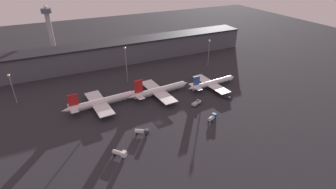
{
  "coord_description": "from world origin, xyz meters",
  "views": [
    {
      "loc": [
        -49.24,
        -114.33,
        84.96
      ],
      "look_at": [
        14.77,
        18.29,
        6.0
      ],
      "focal_mm": 28.0,
      "sensor_mm": 36.0,
      "label": 1
    }
  ],
  "objects_px": {
    "service_vehicle_2": "(212,117)",
    "service_vehicle_3": "(142,131)",
    "airplane_2": "(212,83)",
    "service_vehicle_1": "(120,153)",
    "service_vehicle_0": "(225,96)",
    "control_tower": "(49,27)",
    "airplane_1": "(159,90)",
    "airplane_0": "(101,102)",
    "service_vehicle_4": "(196,103)"
  },
  "relations": [
    {
      "from": "service_vehicle_2",
      "to": "service_vehicle_3",
      "type": "distance_m",
      "value": 41.63
    },
    {
      "from": "airplane_2",
      "to": "service_vehicle_2",
      "type": "relative_size",
      "value": 6.17
    },
    {
      "from": "service_vehicle_3",
      "to": "service_vehicle_1",
      "type": "bearing_deg",
      "value": -111.24
    },
    {
      "from": "service_vehicle_0",
      "to": "service_vehicle_1",
      "type": "height_order",
      "value": "service_vehicle_1"
    },
    {
      "from": "service_vehicle_0",
      "to": "control_tower",
      "type": "xyz_separation_m",
      "value": [
        -94.62,
        143.33,
        25.0
      ]
    },
    {
      "from": "airplane_1",
      "to": "airplane_0",
      "type": "bearing_deg",
      "value": 173.83
    },
    {
      "from": "airplane_1",
      "to": "service_vehicle_1",
      "type": "xyz_separation_m",
      "value": [
        -42.12,
        -47.92,
        -1.91
      ]
    },
    {
      "from": "airplane_2",
      "to": "service_vehicle_1",
      "type": "relative_size",
      "value": 6.27
    },
    {
      "from": "service_vehicle_1",
      "to": "service_vehicle_4",
      "type": "xyz_separation_m",
      "value": [
        57.84,
        25.58,
        -0.41
      ]
    },
    {
      "from": "service_vehicle_0",
      "to": "service_vehicle_3",
      "type": "bearing_deg",
      "value": -94.01
    },
    {
      "from": "airplane_1",
      "to": "service_vehicle_2",
      "type": "distance_m",
      "value": 43.88
    },
    {
      "from": "airplane_0",
      "to": "service_vehicle_0",
      "type": "height_order",
      "value": "airplane_0"
    },
    {
      "from": "airplane_0",
      "to": "service_vehicle_2",
      "type": "height_order",
      "value": "airplane_0"
    },
    {
      "from": "airplane_1",
      "to": "control_tower",
      "type": "relative_size",
      "value": 1.02
    },
    {
      "from": "airplane_2",
      "to": "service_vehicle_3",
      "type": "height_order",
      "value": "airplane_2"
    },
    {
      "from": "service_vehicle_2",
      "to": "service_vehicle_3",
      "type": "xyz_separation_m",
      "value": [
        -41.33,
        4.98,
        -0.02
      ]
    },
    {
      "from": "airplane_2",
      "to": "service_vehicle_4",
      "type": "xyz_separation_m",
      "value": [
        -23.3,
        -16.92,
        -1.92
      ]
    },
    {
      "from": "service_vehicle_4",
      "to": "service_vehicle_0",
      "type": "bearing_deg",
      "value": -23.16
    },
    {
      "from": "airplane_2",
      "to": "service_vehicle_3",
      "type": "relative_size",
      "value": 5.53
    },
    {
      "from": "airplane_0",
      "to": "service_vehicle_0",
      "type": "bearing_deg",
      "value": -21.66
    },
    {
      "from": "service_vehicle_3",
      "to": "control_tower",
      "type": "distance_m",
      "value": 161.53
    },
    {
      "from": "airplane_1",
      "to": "service_vehicle_0",
      "type": "distance_m",
      "value": 44.37
    },
    {
      "from": "service_vehicle_3",
      "to": "service_vehicle_4",
      "type": "bearing_deg",
      "value": 50.42
    },
    {
      "from": "airplane_2",
      "to": "service_vehicle_3",
      "type": "xyz_separation_m",
      "value": [
        -65.42,
        -30.82,
        -1.49
      ]
    },
    {
      "from": "airplane_0",
      "to": "service_vehicle_1",
      "type": "relative_size",
      "value": 7.2
    },
    {
      "from": "airplane_0",
      "to": "service_vehicle_4",
      "type": "height_order",
      "value": "airplane_0"
    },
    {
      "from": "service_vehicle_0",
      "to": "service_vehicle_3",
      "type": "height_order",
      "value": "service_vehicle_3"
    },
    {
      "from": "airplane_0",
      "to": "service_vehicle_3",
      "type": "bearing_deg",
      "value": -75.38
    },
    {
      "from": "airplane_2",
      "to": "service_vehicle_0",
      "type": "bearing_deg",
      "value": -97.81
    },
    {
      "from": "service_vehicle_0",
      "to": "service_vehicle_1",
      "type": "xyz_separation_m",
      "value": [
        -80.12,
        -25.15,
        0.61
      ]
    },
    {
      "from": "service_vehicle_1",
      "to": "control_tower",
      "type": "height_order",
      "value": "control_tower"
    },
    {
      "from": "service_vehicle_0",
      "to": "control_tower",
      "type": "bearing_deg",
      "value": -162.39
    },
    {
      "from": "service_vehicle_0",
      "to": "service_vehicle_4",
      "type": "bearing_deg",
      "value": -106.93
    },
    {
      "from": "airplane_2",
      "to": "service_vehicle_0",
      "type": "relative_size",
      "value": 5.4
    },
    {
      "from": "service_vehicle_0",
      "to": "service_vehicle_2",
      "type": "bearing_deg",
      "value": -67.17
    },
    {
      "from": "airplane_0",
      "to": "service_vehicle_3",
      "type": "height_order",
      "value": "airplane_0"
    },
    {
      "from": "airplane_1",
      "to": "service_vehicle_2",
      "type": "xyz_separation_m",
      "value": [
        14.93,
        -41.22,
        -1.88
      ]
    },
    {
      "from": "airplane_1",
      "to": "service_vehicle_2",
      "type": "bearing_deg",
      "value": -74.54
    },
    {
      "from": "control_tower",
      "to": "service_vehicle_4",
      "type": "bearing_deg",
      "value": -63.15
    },
    {
      "from": "service_vehicle_4",
      "to": "airplane_2",
      "type": "bearing_deg",
      "value": 13.93
    },
    {
      "from": "airplane_1",
      "to": "control_tower",
      "type": "bearing_deg",
      "value": 110.71
    },
    {
      "from": "service_vehicle_2",
      "to": "control_tower",
      "type": "height_order",
      "value": "control_tower"
    },
    {
      "from": "airplane_1",
      "to": "airplane_2",
      "type": "distance_m",
      "value": 39.4
    },
    {
      "from": "airplane_1",
      "to": "service_vehicle_3",
      "type": "distance_m",
      "value": 44.88
    },
    {
      "from": "airplane_2",
      "to": "service_vehicle_2",
      "type": "bearing_deg",
      "value": -128.38
    },
    {
      "from": "service_vehicle_1",
      "to": "airplane_1",
      "type": "bearing_deg",
      "value": 96.25
    },
    {
      "from": "airplane_1",
      "to": "service_vehicle_0",
      "type": "height_order",
      "value": "airplane_1"
    },
    {
      "from": "airplane_2",
      "to": "service_vehicle_1",
      "type": "bearing_deg",
      "value": -156.81
    },
    {
      "from": "airplane_2",
      "to": "service_vehicle_2",
      "type": "xyz_separation_m",
      "value": [
        -24.09,
        -35.81,
        -1.48
      ]
    },
    {
      "from": "airplane_0",
      "to": "service_vehicle_4",
      "type": "xyz_separation_m",
      "value": [
        55.05,
        -23.52,
        -2.36
      ]
    }
  ]
}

